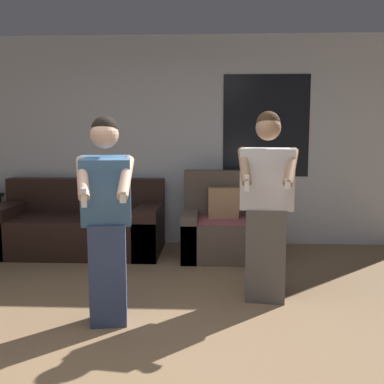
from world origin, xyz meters
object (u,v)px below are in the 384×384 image
couch (80,227)px  armchair (223,228)px  person_left (107,220)px  person_right (267,208)px

couch → armchair: (1.77, -0.13, 0.03)m
person_left → person_right: person_right is taller
armchair → person_right: 1.54m
couch → person_left: person_left is taller
couch → person_left: size_ratio=1.28×
armchair → person_right: size_ratio=0.61×
couch → armchair: bearing=-4.2°
couch → person_left: 2.33m
person_left → person_right: bearing=23.7°
person_right → armchair: bearing=103.2°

